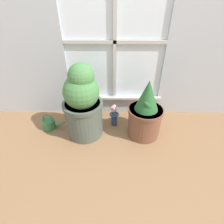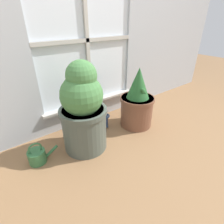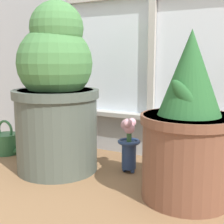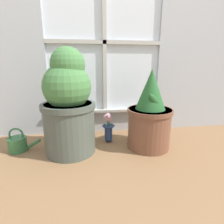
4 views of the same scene
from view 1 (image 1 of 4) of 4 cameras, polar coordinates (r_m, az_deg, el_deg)
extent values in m
plane|color=olive|center=(1.87, 0.71, -10.27)|extent=(10.00, 10.00, 0.00)
cube|color=#B2B7BC|center=(2.26, 0.73, 2.89)|extent=(1.08, 0.05, 0.24)
cube|color=white|center=(1.97, 0.91, 22.09)|extent=(1.08, 0.02, 1.28)
cube|color=#BCB7AD|center=(1.94, 0.91, 21.90)|extent=(0.04, 0.02, 1.28)
cube|color=#BCB7AD|center=(1.94, 0.91, 21.90)|extent=(1.08, 0.02, 0.04)
cube|color=#BCB7AD|center=(2.16, 0.76, 4.66)|extent=(1.14, 0.06, 0.02)
cylinder|color=#4C564C|center=(1.89, -9.04, -2.02)|extent=(0.39, 0.39, 0.40)
cylinder|color=#4C564C|center=(1.79, -9.56, 2.52)|extent=(0.41, 0.41, 0.04)
cylinder|color=#38281E|center=(1.78, -9.61, 2.92)|extent=(0.36, 0.36, 0.01)
sphere|color=#477F42|center=(1.72, -10.02, 6.54)|extent=(0.35, 0.35, 0.35)
sphere|color=#477F42|center=(1.65, -10.08, 11.44)|extent=(0.25, 0.25, 0.25)
ellipsoid|color=#477F42|center=(1.65, -7.74, 4.80)|extent=(0.15, 0.15, 0.27)
cylinder|color=brown|center=(1.91, 10.48, -3.10)|extent=(0.34, 0.34, 0.33)
cylinder|color=brown|center=(1.82, 10.97, 0.60)|extent=(0.37, 0.37, 0.03)
cylinder|color=#38281E|center=(1.81, 11.02, 0.90)|extent=(0.32, 0.32, 0.01)
cone|color=#28602D|center=(1.73, 11.62, 5.37)|extent=(0.24, 0.24, 0.32)
ellipsoid|color=#28602D|center=(1.70, 11.84, 1.72)|extent=(0.13, 0.04, 0.14)
sphere|color=navy|center=(2.11, 0.83, -3.40)|extent=(0.02, 0.02, 0.02)
sphere|color=navy|center=(2.08, 0.22, -4.06)|extent=(0.02, 0.02, 0.02)
sphere|color=navy|center=(2.08, 1.44, -4.07)|extent=(0.02, 0.02, 0.02)
cylinder|color=navy|center=(2.05, 0.85, -2.24)|extent=(0.07, 0.07, 0.13)
torus|color=navy|center=(2.01, 0.86, -0.75)|extent=(0.11, 0.11, 0.02)
cylinder|color=#386633|center=(1.99, 0.87, 0.09)|extent=(0.02, 0.02, 0.07)
sphere|color=#DB9EAD|center=(1.97, 0.88, 0.78)|extent=(0.05, 0.05, 0.05)
sphere|color=#DB9EAD|center=(1.98, 0.80, 1.85)|extent=(0.04, 0.04, 0.04)
sphere|color=#DB9EAD|center=(1.96, 0.23, 1.19)|extent=(0.05, 0.05, 0.05)
sphere|color=#DB9EAD|center=(1.94, 0.87, 1.15)|extent=(0.04, 0.04, 0.04)
cylinder|color=#336B3D|center=(2.14, -19.86, -3.79)|extent=(0.14, 0.14, 0.12)
cylinder|color=#336B3D|center=(2.10, -16.70, -4.00)|extent=(0.12, 0.03, 0.09)
torus|color=#336B3D|center=(2.09, -20.31, -2.04)|extent=(0.11, 0.01, 0.11)
camera|label=2|loc=(1.00, -66.59, -1.87)|focal=28.00mm
camera|label=3|loc=(1.06, 41.87, -26.05)|focal=50.00mm
camera|label=4|loc=(0.70, -17.81, -39.44)|focal=28.00mm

